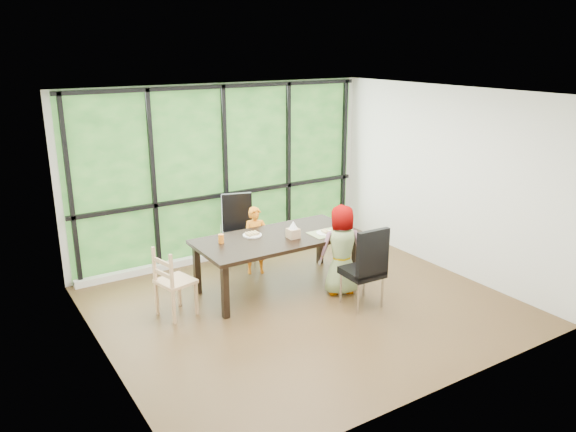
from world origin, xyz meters
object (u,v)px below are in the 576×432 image
(dining_table, at_px, (278,262))
(plate_near, at_px, (326,233))
(chair_interior_leather, at_px, (362,266))
(chair_window_leather, at_px, (240,231))
(green_cup, at_px, (343,228))
(chair_end_beech, at_px, (175,281))
(tissue_box, at_px, (293,233))
(plate_far, at_px, (252,235))
(child_toddler, at_px, (255,240))
(orange_cup, at_px, (221,239))
(child_older, at_px, (343,249))

(dining_table, xyz_separation_m, plate_near, (0.62, -0.25, 0.38))
(dining_table, distance_m, chair_interior_leather, 1.23)
(chair_window_leather, height_order, green_cup, chair_window_leather)
(chair_window_leather, xyz_separation_m, chair_end_beech, (-1.44, -1.06, -0.09))
(dining_table, distance_m, chair_window_leather, 1.05)
(dining_table, bearing_deg, tissue_box, -47.06)
(plate_far, bearing_deg, green_cup, -23.27)
(child_toddler, xyz_separation_m, orange_cup, (-0.76, -0.46, 0.31))
(chair_end_beech, bearing_deg, plate_far, -93.07)
(child_toddler, bearing_deg, chair_interior_leather, -49.32)
(dining_table, distance_m, tissue_box, 0.49)
(chair_window_leather, height_order, child_older, child_older)
(child_toddler, distance_m, green_cup, 1.32)
(plate_far, distance_m, plate_near, 1.01)
(child_toddler, height_order, plate_far, child_toddler)
(child_older, xyz_separation_m, plate_far, (-0.94, 0.80, 0.14))
(child_toddler, relative_size, plate_near, 3.89)
(chair_interior_leather, relative_size, plate_far, 4.15)
(plate_near, distance_m, orange_cup, 1.45)
(chair_interior_leather, height_order, green_cup, chair_interior_leather)
(child_toddler, distance_m, child_older, 1.40)
(green_cup, distance_m, tissue_box, 0.76)
(child_toddler, bearing_deg, chair_end_beech, -135.96)
(chair_end_beech, bearing_deg, tissue_box, -108.63)
(child_older, distance_m, plate_far, 1.24)
(plate_near, xyz_separation_m, tissue_box, (-0.47, 0.09, 0.06))
(orange_cup, bearing_deg, chair_interior_leather, -41.36)
(chair_window_leather, distance_m, chair_end_beech, 1.79)
(dining_table, relative_size, green_cup, 21.80)
(plate_far, distance_m, tissue_box, 0.56)
(dining_table, bearing_deg, plate_far, 142.93)
(dining_table, xyz_separation_m, child_older, (0.66, -0.59, 0.24))
(plate_far, relative_size, orange_cup, 2.20)
(chair_end_beech, relative_size, plate_near, 3.48)
(tissue_box, bearing_deg, green_cup, -10.33)
(chair_window_leather, bearing_deg, child_older, -48.94)
(chair_end_beech, bearing_deg, child_older, -118.75)
(plate_far, relative_size, green_cup, 2.54)
(orange_cup, xyz_separation_m, green_cup, (1.66, -0.47, -0.01))
(child_older, relative_size, tissue_box, 8.20)
(chair_window_leather, relative_size, tissue_box, 7.18)
(dining_table, xyz_separation_m, child_toddler, (0.00, 0.63, 0.13))
(orange_cup, bearing_deg, tissue_box, -20.10)
(plate_near, relative_size, green_cup, 2.52)
(child_older, xyz_separation_m, tissue_box, (-0.51, 0.43, 0.20))
(dining_table, relative_size, chair_interior_leather, 2.07)
(dining_table, bearing_deg, green_cup, -18.17)
(plate_far, bearing_deg, orange_cup, -175.89)
(chair_end_beech, relative_size, plate_far, 3.46)
(child_toddler, distance_m, orange_cup, 0.94)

